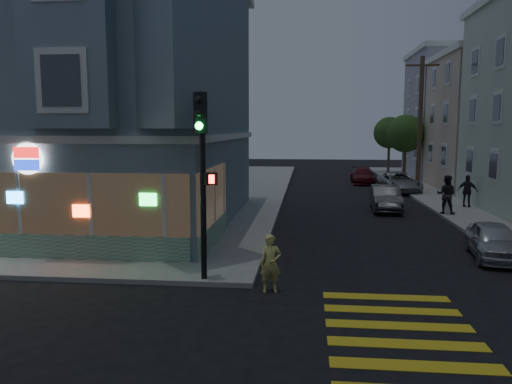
% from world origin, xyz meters
% --- Properties ---
extents(ground, '(120.00, 120.00, 0.00)m').
position_xyz_m(ground, '(0.00, 0.00, 0.00)').
color(ground, black).
rests_on(ground, ground).
extents(sidewalk_nw, '(33.00, 42.00, 0.15)m').
position_xyz_m(sidewalk_nw, '(-13.50, 23.00, 0.07)').
color(sidewalk_nw, gray).
rests_on(sidewalk_nw, ground).
extents(corner_building, '(14.60, 14.60, 11.40)m').
position_xyz_m(corner_building, '(-6.00, 10.98, 5.82)').
color(corner_building, slate).
rests_on(corner_building, sidewalk_nw).
extents(row_house_d, '(12.00, 8.60, 10.50)m').
position_xyz_m(row_house_d, '(19.50, 34.00, 5.40)').
color(row_house_d, '#918D9B').
rests_on(row_house_d, sidewalk_ne).
extents(utility_pole, '(2.20, 0.30, 9.00)m').
position_xyz_m(utility_pole, '(12.00, 24.00, 4.80)').
color(utility_pole, '#4C3826').
rests_on(utility_pole, sidewalk_ne).
extents(street_tree_near, '(3.00, 3.00, 5.30)m').
position_xyz_m(street_tree_near, '(12.20, 30.00, 3.94)').
color(street_tree_near, '#4C3826').
rests_on(street_tree_near, sidewalk_ne).
extents(street_tree_far, '(3.00, 3.00, 5.30)m').
position_xyz_m(street_tree_far, '(12.20, 38.00, 3.94)').
color(street_tree_far, '#4C3826').
rests_on(street_tree_far, sidewalk_ne).
extents(running_child, '(0.62, 0.46, 1.56)m').
position_xyz_m(running_child, '(3.50, 1.80, 0.78)').
color(running_child, '#D2CE6B').
rests_on(running_child, ground).
extents(pedestrian_a, '(1.13, 1.02, 1.91)m').
position_xyz_m(pedestrian_a, '(11.30, 14.18, 1.10)').
color(pedestrian_a, black).
rests_on(pedestrian_a, sidewalk_ne).
extents(pedestrian_b, '(1.10, 0.81, 1.73)m').
position_xyz_m(pedestrian_b, '(13.00, 16.44, 1.01)').
color(pedestrian_b, '#222128').
rests_on(pedestrian_b, sidewalk_ne).
extents(parked_car_a, '(1.91, 3.75, 1.22)m').
position_xyz_m(parked_car_a, '(10.70, 6.01, 0.61)').
color(parked_car_a, '#B4B8BC').
rests_on(parked_car_a, ground).
extents(parked_car_b, '(1.61, 4.13, 1.34)m').
position_xyz_m(parked_car_b, '(8.60, 15.71, 0.67)').
color(parked_car_b, '#3B3E40').
rests_on(parked_car_b, ground).
extents(parked_car_c, '(1.76, 4.26, 1.23)m').
position_xyz_m(parked_car_c, '(8.81, 28.95, 0.62)').
color(parked_car_c, '#58141B').
rests_on(parked_car_c, ground).
extents(parked_car_d, '(2.67, 5.08, 1.36)m').
position_xyz_m(parked_car_d, '(10.70, 23.75, 0.68)').
color(parked_car_d, '#989EA2').
rests_on(parked_car_d, ground).
extents(traffic_signal, '(0.66, 0.58, 5.18)m').
position_xyz_m(traffic_signal, '(1.61, 2.17, 3.65)').
color(traffic_signal, black).
rests_on(traffic_signal, sidewalk_nw).
extents(fire_hydrant, '(0.48, 0.28, 0.84)m').
position_xyz_m(fire_hydrant, '(11.53, 14.66, 0.59)').
color(fire_hydrant, white).
rests_on(fire_hydrant, sidewalk_ne).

